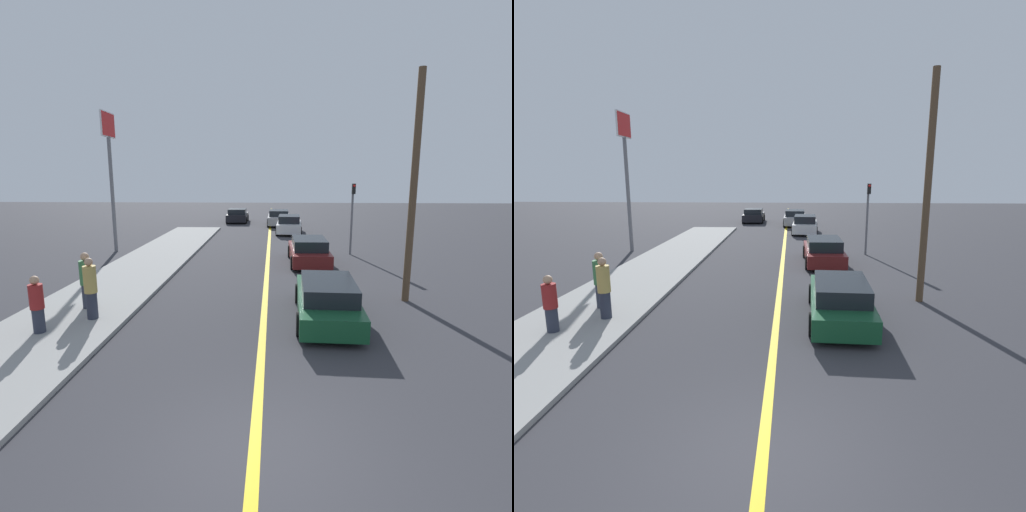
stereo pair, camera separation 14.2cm
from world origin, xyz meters
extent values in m
plane|color=#333338|center=(0.00, 0.00, 0.00)|extent=(120.00, 120.00, 0.00)
cube|color=gold|center=(0.00, 18.00, 0.00)|extent=(0.20, 60.00, 0.01)
cube|color=gray|center=(-5.86, 13.60, 0.06)|extent=(3.57, 27.20, 0.12)
cube|color=#144728|center=(1.91, 6.39, 0.48)|extent=(1.94, 4.75, 0.59)
cube|color=black|center=(1.91, 6.15, 1.01)|extent=(1.64, 2.64, 0.48)
cylinder|color=black|center=(1.15, 7.87, 0.33)|extent=(0.25, 0.67, 0.66)
cylinder|color=black|center=(2.80, 7.80, 0.33)|extent=(0.25, 0.67, 0.66)
cylinder|color=black|center=(1.02, 4.97, 0.33)|extent=(0.25, 0.67, 0.66)
cylinder|color=black|center=(2.67, 4.90, 0.33)|extent=(0.25, 0.67, 0.66)
cube|color=maroon|center=(2.04, 14.27, 0.47)|extent=(1.84, 4.56, 0.60)
cube|color=black|center=(2.04, 14.05, 1.03)|extent=(1.60, 2.52, 0.52)
cylinder|color=black|center=(1.17, 15.68, 0.32)|extent=(0.23, 0.64, 0.64)
cylinder|color=black|center=(2.88, 15.69, 0.32)|extent=(0.23, 0.64, 0.64)
cylinder|color=black|center=(1.19, 12.86, 0.32)|extent=(0.23, 0.64, 0.64)
cylinder|color=black|center=(2.90, 12.87, 0.32)|extent=(0.23, 0.64, 0.64)
cube|color=silver|center=(1.46, 24.84, 0.51)|extent=(1.97, 4.24, 0.66)
cube|color=black|center=(1.46, 24.63, 1.11)|extent=(1.66, 2.36, 0.53)
cylinder|color=black|center=(0.69, 26.17, 0.33)|extent=(0.25, 0.67, 0.66)
cylinder|color=black|center=(2.36, 26.08, 0.33)|extent=(0.25, 0.67, 0.66)
cylinder|color=black|center=(0.56, 23.59, 0.33)|extent=(0.25, 0.67, 0.66)
cylinder|color=black|center=(2.23, 23.51, 0.33)|extent=(0.25, 0.67, 0.66)
cube|color=#9E9EA3|center=(0.73, 29.75, 0.54)|extent=(1.89, 4.43, 0.68)
cube|color=black|center=(0.73, 29.53, 1.12)|extent=(1.64, 2.44, 0.48)
cylinder|color=black|center=(-0.12, 31.13, 0.36)|extent=(0.23, 0.72, 0.72)
cylinder|color=black|center=(1.62, 31.10, 0.36)|extent=(0.23, 0.72, 0.72)
cylinder|color=black|center=(-0.15, 28.40, 0.36)|extent=(0.23, 0.72, 0.72)
cylinder|color=black|center=(1.59, 28.37, 0.36)|extent=(0.23, 0.72, 0.72)
cube|color=black|center=(-3.11, 32.14, 0.49)|extent=(1.82, 3.91, 0.65)
cube|color=black|center=(-3.11, 31.95, 1.04)|extent=(1.60, 2.15, 0.45)
cylinder|color=black|center=(-3.97, 33.35, 0.30)|extent=(0.22, 0.60, 0.60)
cylinder|color=black|center=(-2.25, 33.35, 0.30)|extent=(0.22, 0.60, 0.60)
cylinder|color=black|center=(-3.96, 30.93, 0.30)|extent=(0.22, 0.60, 0.60)
cylinder|color=black|center=(-2.24, 30.93, 0.30)|extent=(0.22, 0.60, 0.60)
cylinder|color=#282D3D|center=(-6.04, 4.60, 0.46)|extent=(0.31, 0.31, 0.67)
cylinder|color=maroon|center=(-6.04, 4.60, 1.13)|extent=(0.36, 0.36, 0.67)
sphere|color=tan|center=(-6.04, 4.60, 1.58)|extent=(0.24, 0.24, 0.24)
cylinder|color=#282D3D|center=(-5.08, 5.72, 0.52)|extent=(0.32, 0.32, 0.80)
cylinder|color=tan|center=(-5.08, 5.72, 1.32)|extent=(0.37, 0.37, 0.80)
sphere|color=tan|center=(-5.08, 5.72, 1.84)|extent=(0.24, 0.24, 0.24)
cylinder|color=#282D3D|center=(-5.65, 6.68, 0.51)|extent=(0.34, 0.34, 0.77)
cylinder|color=#336B3D|center=(-5.65, 6.68, 1.28)|extent=(0.40, 0.40, 0.77)
sphere|color=tan|center=(-5.65, 6.68, 1.79)|extent=(0.26, 0.26, 0.26)
cylinder|color=slate|center=(4.55, 16.61, 1.94)|extent=(0.12, 0.12, 3.88)
cube|color=black|center=(4.55, 16.43, 3.61)|extent=(0.18, 0.18, 0.55)
sphere|color=red|center=(4.55, 16.34, 3.77)|extent=(0.14, 0.14, 0.14)
cylinder|color=slate|center=(-8.79, 16.94, 3.20)|extent=(0.20, 0.20, 6.41)
cube|color=silver|center=(-8.79, 16.94, 7.02)|extent=(0.08, 1.78, 1.35)
cube|color=red|center=(-8.79, 16.94, 7.02)|extent=(0.12, 1.66, 1.23)
cylinder|color=brown|center=(4.90, 8.25, 3.82)|extent=(0.24, 0.24, 7.63)
camera|label=1|loc=(0.27, -5.34, 4.28)|focal=28.00mm
camera|label=2|loc=(0.41, -5.33, 4.28)|focal=28.00mm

